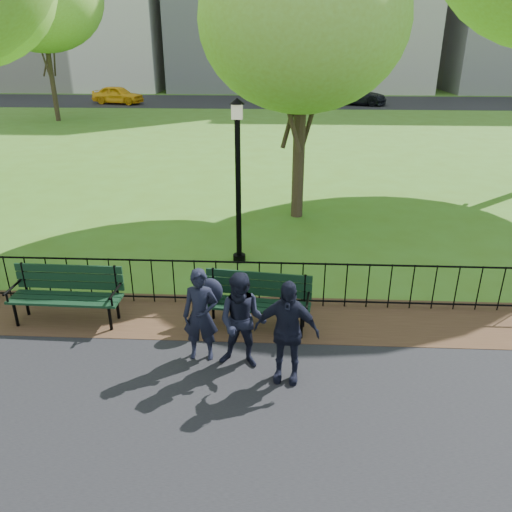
# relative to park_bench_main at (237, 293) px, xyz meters

# --- Properties ---
(ground) EXTENTS (120.00, 120.00, 0.00)m
(ground) POSITION_rel_park_bench_main_xyz_m (0.15, -1.21, -0.65)
(ground) COLOR #426A1C
(dirt_strip) EXTENTS (60.00, 1.60, 0.01)m
(dirt_strip) POSITION_rel_park_bench_main_xyz_m (0.15, 0.29, -0.64)
(dirt_strip) COLOR #382517
(dirt_strip) RESTS_ON ground
(far_street) EXTENTS (70.00, 9.00, 0.01)m
(far_street) POSITION_rel_park_bench_main_xyz_m (0.15, 33.79, -0.65)
(far_street) COLOR black
(far_street) RESTS_ON ground
(iron_fence) EXTENTS (24.06, 0.06, 1.00)m
(iron_fence) POSITION_rel_park_bench_main_xyz_m (0.15, 0.79, -0.15)
(iron_fence) COLOR black
(iron_fence) RESTS_ON ground
(park_bench_main) EXTENTS (1.95, 0.79, 1.05)m
(park_bench_main) POSITION_rel_park_bench_main_xyz_m (0.00, 0.00, 0.00)
(park_bench_main) COLOR black
(park_bench_main) RESTS_ON ground
(park_bench_left_a) EXTENTS (1.94, 0.64, 1.09)m
(park_bench_left_a) POSITION_rel_park_bench_main_xyz_m (-2.98, 0.08, -0.03)
(park_bench_left_a) COLOR black
(park_bench_left_a) RESTS_ON ground
(lamppost) EXTENTS (0.32, 0.32, 3.55)m
(lamppost) POSITION_rel_park_bench_main_xyz_m (-0.19, 2.80, 1.28)
(lamppost) COLOR black
(lamppost) RESTS_ON ground
(tree_near_e) EXTENTS (5.18, 5.18, 7.23)m
(tree_near_e) POSITION_rel_park_bench_main_xyz_m (1.17, 6.01, 4.36)
(tree_near_e) COLOR #2D2116
(tree_near_e) RESTS_ON ground
(person_left) EXTENTS (0.55, 0.36, 1.50)m
(person_left) POSITION_rel_park_bench_main_xyz_m (-0.46, -0.94, 0.11)
(person_left) COLOR black
(person_left) RESTS_ON asphalt_path
(person_mid) EXTENTS (0.79, 0.49, 1.53)m
(person_mid) POSITION_rel_park_bench_main_xyz_m (0.19, -1.11, 0.13)
(person_mid) COLOR black
(person_mid) RESTS_ON asphalt_path
(person_right) EXTENTS (0.98, 0.51, 1.59)m
(person_right) POSITION_rel_park_bench_main_xyz_m (0.84, -1.41, 0.16)
(person_right) COLOR black
(person_right) RESTS_ON asphalt_path
(taxi) EXTENTS (4.15, 2.42, 1.33)m
(taxi) POSITION_rel_park_bench_main_xyz_m (-11.89, 31.72, 0.02)
(taxi) COLOR yellow
(taxi) RESTS_ON far_street
(sedan_silver) EXTENTS (4.34, 1.70, 1.41)m
(sedan_silver) POSITION_rel_park_bench_main_xyz_m (1.80, 33.33, 0.06)
(sedan_silver) COLOR #95979C
(sedan_silver) RESTS_ON far_street
(sedan_dark) EXTENTS (5.22, 3.30, 1.41)m
(sedan_dark) POSITION_rel_park_bench_main_xyz_m (6.08, 32.18, 0.07)
(sedan_dark) COLOR black
(sedan_dark) RESTS_ON far_street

